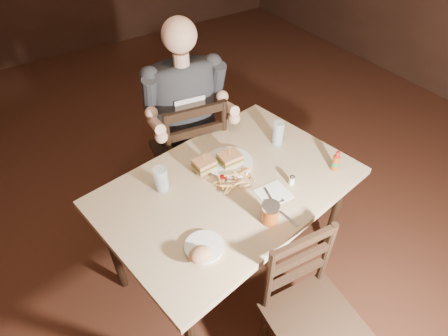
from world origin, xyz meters
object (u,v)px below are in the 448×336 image
chair_far (188,152)px  glass_left (161,179)px  chair_near (315,323)px  glass_right (278,133)px  side_plate (204,247)px  diner (186,96)px  main_table (229,194)px  dinner_plate (229,163)px  syrup_dispenser (270,213)px  hot_sauce (336,161)px

chair_far → glass_left: (-0.41, -0.49, 0.35)m
chair_near → glass_right: (0.42, 0.85, 0.41)m
chair_far → side_plate: size_ratio=5.62×
glass_left → side_plate: glass_left is taller
diner → glass_left: bearing=-122.7°
main_table → dinner_plate: bearing=56.8°
main_table → side_plate: bearing=-139.0°
chair_near → dinner_plate: bearing=90.7°
dinner_plate → glass_left: (-0.40, 0.03, 0.06)m
syrup_dispenser → glass_right: bearing=37.9°
hot_sauce → chair_far: bearing=117.3°
syrup_dispenser → side_plate: bearing=164.9°
glass_left → side_plate: (-0.01, -0.45, -0.06)m
main_table → chair_far: chair_far is taller
main_table → glass_left: 0.38m
chair_near → dinner_plate: 0.92m
chair_near → glass_left: (-0.32, 0.89, 0.40)m
glass_left → side_plate: 0.45m
glass_right → syrup_dispenser: glass_right is taller
glass_left → glass_right: bearing=-2.4°
glass_left → hot_sauce: glass_left is taller
chair_far → syrup_dispenser: bearing=94.8°
diner → side_plate: size_ratio=5.33×
side_plate → glass_left: bearing=88.6°
glass_left → syrup_dispenser: 0.58m
hot_sauce → syrup_dispenser: bearing=-169.9°
main_table → glass_right: glass_right is taller
chair_near → main_table: bearing=96.8°
main_table → syrup_dispenser: syrup_dispenser is taller
dinner_plate → side_plate: dinner_plate is taller
side_plate → diner: bearing=65.2°
chair_near → side_plate: (-0.33, 0.44, 0.34)m
side_plate → glass_right: bearing=28.7°
syrup_dispenser → chair_near: bearing=-100.9°
diner → chair_far: bearing=90.0°
main_table → side_plate: 0.43m
chair_near → dinner_plate: (0.07, 0.85, 0.34)m
side_plate → chair_near: bearing=-52.8°
chair_far → hot_sauce: size_ratio=7.75×
side_plate → chair_far: bearing=65.9°
main_table → glass_left: (-0.31, 0.17, 0.14)m
diner → main_table: bearing=-89.3°
glass_right → syrup_dispenser: bearing=-132.6°
main_table → chair_far: bearing=81.5°
main_table → hot_sauce: bearing=-21.5°
chair_near → syrup_dispenser: bearing=94.3°
main_table → syrup_dispenser: (0.02, -0.31, 0.13)m
diner → hot_sauce: bearing=-51.8°
glass_right → syrup_dispenser: (-0.41, -0.45, -0.02)m
glass_left → glass_right: glass_right is taller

